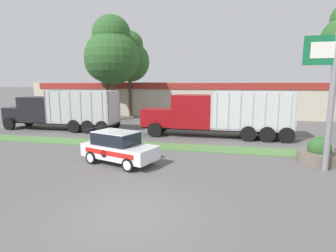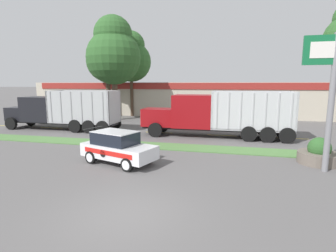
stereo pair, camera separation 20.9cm
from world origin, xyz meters
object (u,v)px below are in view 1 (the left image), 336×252
Objects in this scene: rally_car at (119,147)px; stone_planter at (319,154)px; dump_truck_lead at (52,112)px; store_sign_post at (334,75)px; dump_truck_mid at (203,115)px.

rally_car is 10.74m from stone_planter.
rally_car is at bearing -39.86° from dump_truck_lead.
stone_planter is at bearing 13.06° from rally_car.
store_sign_post is at bearing -20.06° from dump_truck_lead.
store_sign_post reaches higher than dump_truck_lead.
rally_car is at bearing -166.94° from stone_planter.
rally_car is at bearing -114.13° from dump_truck_mid.
dump_truck_mid is at bearing -1.09° from dump_truck_lead.
stone_planter is at bearing -16.56° from dump_truck_lead.
dump_truck_mid is 5.58× the size of stone_planter.
dump_truck_lead is 21.67m from stone_planter.
store_sign_post is 4.34m from stone_planter.
dump_truck_mid is at bearing 132.31° from store_sign_post.
dump_truck_lead is 2.48× the size of rally_car.
stone_planter is (6.72, -5.90, -1.23)m from dump_truck_mid.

